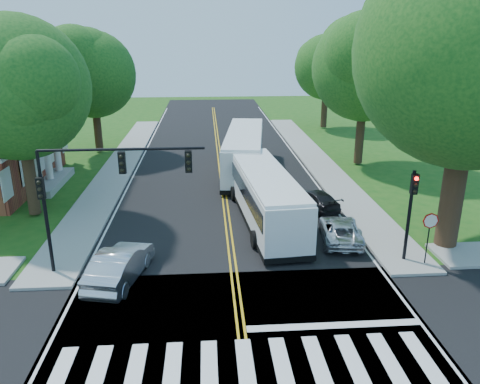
{
  "coord_description": "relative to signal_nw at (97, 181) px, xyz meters",
  "views": [
    {
      "loc": [
        -1.12,
        -13.09,
        10.36
      ],
      "look_at": [
        0.6,
        10.4,
        2.4
      ],
      "focal_mm": 35.0,
      "sensor_mm": 36.0,
      "label": 1
    }
  ],
  "objects": [
    {
      "name": "center_line",
      "position": [
        5.86,
        15.57,
        -4.36
      ],
      "size": [
        0.36,
        70.0,
        0.01
      ],
      "primitive_type": "cube",
      "color": "gold",
      "rests_on": "road"
    },
    {
      "name": "crosswalk",
      "position": [
        5.86,
        -6.93,
        -4.36
      ],
      "size": [
        12.6,
        3.0,
        0.01
      ],
      "primitive_type": "cube",
      "color": "silver",
      "rests_on": "road"
    },
    {
      "name": "cross_road",
      "position": [
        5.86,
        -6.43,
        -4.37
      ],
      "size": [
        60.0,
        12.0,
        0.01
      ],
      "primitive_type": "cube",
      "color": "black",
      "rests_on": "ground"
    },
    {
      "name": "sidewalk_nw",
      "position": [
        -2.44,
        18.57,
        -4.3
      ],
      "size": [
        2.6,
        40.0,
        0.15
      ],
      "primitive_type": "cube",
      "color": "gray",
      "rests_on": "ground"
    },
    {
      "name": "signal_nw",
      "position": [
        0.0,
        0.0,
        0.0
      ],
      "size": [
        7.15,
        0.46,
        5.66
      ],
      "color": "black",
      "rests_on": "ground"
    },
    {
      "name": "tree_east_far",
      "position": [
        18.36,
        33.57,
        2.48
      ],
      "size": [
        7.2,
        7.2,
        10.34
      ],
      "color": "#2F2313",
      "rests_on": "ground"
    },
    {
      "name": "sidewalk_ne",
      "position": [
        14.16,
        18.57,
        -4.3
      ],
      "size": [
        2.6,
        40.0,
        0.15
      ],
      "primitive_type": "cube",
      "color": "gray",
      "rests_on": "ground"
    },
    {
      "name": "road",
      "position": [
        5.86,
        11.57,
        -4.37
      ],
      "size": [
        14.0,
        96.0,
        0.01
      ],
      "primitive_type": "cube",
      "color": "black",
      "rests_on": "ground"
    },
    {
      "name": "tree_west_near",
      "position": [
        -5.64,
        7.57,
        3.15
      ],
      "size": [
        8.0,
        8.0,
        11.4
      ],
      "color": "#2F2313",
      "rests_on": "ground"
    },
    {
      "name": "bus_follow",
      "position": [
        7.67,
        15.96,
        -2.66
      ],
      "size": [
        4.27,
        12.72,
        3.23
      ],
      "rotation": [
        0.0,
        0.0,
        3.01
      ],
      "color": "white",
      "rests_on": "road"
    },
    {
      "name": "ground",
      "position": [
        5.86,
        -6.43,
        -4.38
      ],
      "size": [
        140.0,
        140.0,
        0.0
      ],
      "primitive_type": "plane",
      "color": "#174F13",
      "rests_on": "ground"
    },
    {
      "name": "edge_line_e",
      "position": [
        12.66,
        15.57,
        -4.36
      ],
      "size": [
        0.12,
        70.0,
        0.01
      ],
      "primitive_type": "cube",
      "color": "silver",
      "rests_on": "road"
    },
    {
      "name": "tree_east_mid",
      "position": [
        17.36,
        17.57,
        3.48
      ],
      "size": [
        8.4,
        8.4,
        11.93
      ],
      "color": "#2F2313",
      "rests_on": "ground"
    },
    {
      "name": "signal_ne",
      "position": [
        14.06,
        0.01,
        -1.41
      ],
      "size": [
        0.3,
        0.46,
        4.4
      ],
      "color": "black",
      "rests_on": "ground"
    },
    {
      "name": "stop_bar",
      "position": [
        9.36,
        -4.83,
        -4.36
      ],
      "size": [
        6.6,
        0.4,
        0.01
      ],
      "primitive_type": "cube",
      "color": "silver",
      "rests_on": "road"
    },
    {
      "name": "suv",
      "position": [
        11.64,
        2.63,
        -3.77
      ],
      "size": [
        2.53,
        4.5,
        1.19
      ],
      "primitive_type": "imported",
      "rotation": [
        0.0,
        0.0,
        3.01
      ],
      "color": "silver",
      "rests_on": "road"
    },
    {
      "name": "bus_lead",
      "position": [
        8.02,
        5.71,
        -2.79
      ],
      "size": [
        3.54,
        11.76,
        3.0
      ],
      "rotation": [
        0.0,
        0.0,
        3.23
      ],
      "color": "white",
      "rests_on": "road"
    },
    {
      "name": "tree_west_far",
      "position": [
        -5.14,
        23.57,
        2.62
      ],
      "size": [
        7.6,
        7.6,
        10.67
      ],
      "color": "#2F2313",
      "rests_on": "ground"
    },
    {
      "name": "dark_sedan",
      "position": [
        11.39,
        7.49,
        -3.78
      ],
      "size": [
        2.9,
        4.39,
        1.18
      ],
      "primitive_type": "imported",
      "rotation": [
        0.0,
        0.0,
        3.48
      ],
      "color": "black",
      "rests_on": "road"
    },
    {
      "name": "hatchback",
      "position": [
        0.82,
        -0.81,
        -3.61
      ],
      "size": [
        2.58,
        4.86,
        1.52
      ],
      "primitive_type": "imported",
      "rotation": [
        0.0,
        0.0,
        2.92
      ],
      "color": "silver",
      "rests_on": "road"
    },
    {
      "name": "tree_ne_big",
      "position": [
        16.86,
        1.57,
        5.24
      ],
      "size": [
        10.8,
        10.8,
        14.91
      ],
      "color": "#2F2313",
      "rests_on": "ground"
    },
    {
      "name": "stop_sign",
      "position": [
        14.86,
        -0.45,
        -2.35
      ],
      "size": [
        0.76,
        0.08,
        2.53
      ],
      "color": "black",
      "rests_on": "ground"
    },
    {
      "name": "edge_line_w",
      "position": [
        -0.94,
        15.57,
        -4.36
      ],
      "size": [
        0.12,
        70.0,
        0.01
      ],
      "primitive_type": "cube",
      "color": "silver",
      "rests_on": "road"
    }
  ]
}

